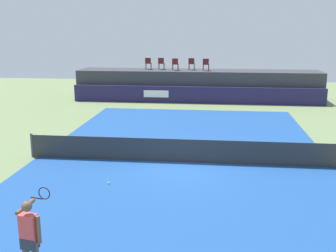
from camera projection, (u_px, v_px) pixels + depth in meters
ground_plane at (186, 142)px, 19.38m from camera, size 48.00×48.00×0.00m
court_inner at (181, 162)px, 16.47m from camera, size 12.00×22.00×0.00m
sponsor_wall at (196, 95)px, 29.39m from camera, size 18.00×0.22×1.20m
spectator_platform at (198, 85)px, 31.02m from camera, size 18.00×2.80×2.20m
spectator_chair_far_left at (148, 63)px, 31.25m from camera, size 0.45×0.45×0.89m
spectator_chair_left at (161, 63)px, 31.15m from camera, size 0.46×0.46×0.89m
spectator_chair_center at (175, 64)px, 30.54m from camera, size 0.45×0.45×0.89m
spectator_chair_right at (192, 63)px, 30.86m from camera, size 0.48×0.48×0.89m
spectator_chair_far_right at (206, 64)px, 30.31m from camera, size 0.47×0.47×0.89m
tennis_net at (181, 151)px, 16.36m from camera, size 12.40×0.02×0.95m
net_post_near at (32, 145)px, 17.04m from camera, size 0.10×0.10×1.00m
tennis_player at (30, 237)px, 8.59m from camera, size 0.57×1.21×1.77m
tennis_ball at (109, 183)px, 14.14m from camera, size 0.07×0.07×0.07m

